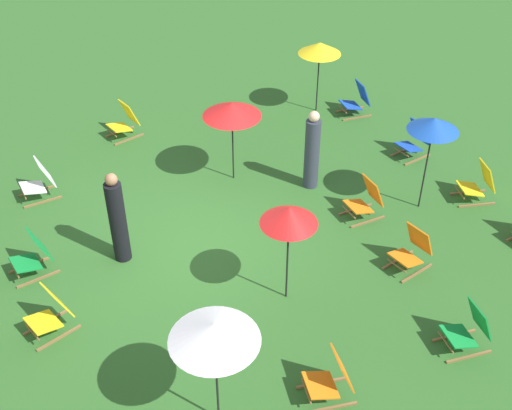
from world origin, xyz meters
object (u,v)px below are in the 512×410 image
Objects in this scene: deckchair_0 at (478,184)px; person_1 at (312,152)px; deckchair_8 at (414,141)px; deckchair_10 at (412,250)px; deckchair_3 at (366,200)px; umbrella_0 at (214,333)px; umbrella_1 at (289,216)px; umbrella_2 at (232,110)px; deckchair_6 at (51,313)px; deckchair_11 at (33,255)px; deckchair_9 at (469,329)px; person_0 at (118,220)px; deckchair_2 at (332,379)px; deckchair_5 at (40,181)px; umbrella_3 at (320,48)px; deckchair_1 at (125,121)px; deckchair_12 at (357,100)px; umbrella_4 at (434,125)px.

person_1 is (-1.89, -2.72, 0.44)m from deckchair_0.
deckchair_10 is (2.93, -2.29, 0.00)m from deckchair_8.
deckchair_3 is 5.42m from umbrella_0.
umbrella_1 reaches higher than umbrella_2.
deckchair_6 is 1.04× the size of deckchair_8.
deckchair_0 is 8.32m from deckchair_6.
deckchair_11 is 0.48× the size of umbrella_2.
person_0 is (-4.31, -4.07, 0.48)m from deckchair_9.
deckchair_5 is (-6.69, -2.65, 0.00)m from deckchair_2.
umbrella_3 is at bearing 120.18° from umbrella_2.
deckchair_10 is 2.98m from person_1.
umbrella_1 is at bearing 30.02° from deckchair_5.
person_1 is (3.62, 2.80, 0.44)m from deckchair_1.
deckchair_12 is (-5.07, 2.21, 0.00)m from deckchair_10.
umbrella_0 reaches higher than deckchair_2.
person_0 is at bearing -63.27° from umbrella_2.
deckchair_3 is at bearing -178.03° from deckchair_9.
deckchair_2 is at bearing -93.34° from person_1.
deckchair_0 is at bearing 145.94° from deckchair_9.
umbrella_3 is (-7.01, 5.69, -0.10)m from umbrella_0.
deckchair_8 is 3.72m from deckchair_10.
umbrella_3 is at bearing 103.82° from deckchair_11.
deckchair_9 is (4.78, -2.65, 0.00)m from deckchair_8.
deckchair_5 is 0.47× the size of person_0.
deckchair_1 and deckchair_2 have the same top height.
deckchair_0 is 1.02× the size of deckchair_2.
umbrella_4 is at bearing 58.04° from deckchair_5.
deckchair_0 is at bearing 102.79° from deckchair_10.
deckchair_12 is at bearing 134.86° from umbrella_0.
deckchair_0 and deckchair_12 have the same top height.
umbrella_3 is at bearing 163.95° from deckchair_2.
deckchair_8 is 1.00× the size of deckchair_12.
deckchair_2 is 3.19m from deckchair_10.
umbrella_2 reaches higher than deckchair_1.
deckchair_3 is at bearing 152.89° from deckchair_2.
umbrella_4 is at bearing 116.20° from umbrella_0.
deckchair_8 and deckchair_12 have the same top height.
deckchair_6 is 6.04m from deckchair_10.
person_0 reaches higher than deckchair_10.
deckchair_3 is at bearing 123.96° from umbrella_0.
deckchair_0 is 7.20m from umbrella_0.
deckchair_8 is at bearing 17.29° from umbrella_3.
person_0 is (-2.15, -2.14, -0.85)m from umbrella_1.
deckchair_6 is at bearing -11.75° from deckchair_5.
deckchair_0 is 0.49× the size of person_0.
deckchair_6 is at bearing -112.77° from deckchair_10.
person_1 is at bearing 83.99° from deckchair_11.
deckchair_2 and deckchair_9 have the same top height.
deckchair_1 and deckchair_6 have the same top height.
deckchair_2 is 0.48× the size of umbrella_2.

